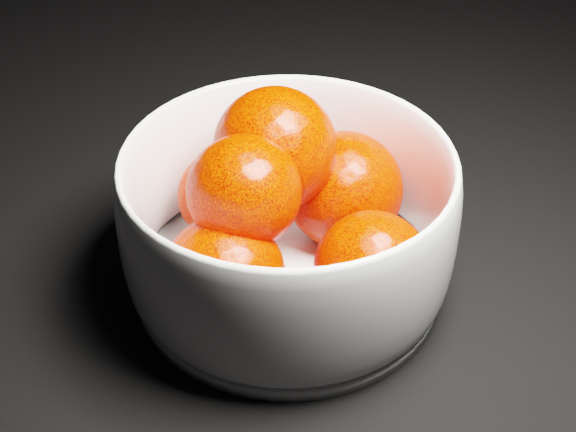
{
  "coord_description": "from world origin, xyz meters",
  "views": [
    {
      "loc": [
        0.22,
        -0.23,
        0.39
      ],
      "look_at": [
        0.25,
        0.2,
        0.06
      ],
      "focal_mm": 50.0,
      "sensor_mm": 36.0,
      "label": 1
    }
  ],
  "objects": [
    {
      "name": "orange_pile",
      "position": [
        0.25,
        0.2,
        0.07
      ],
      "size": [
        0.17,
        0.17,
        0.13
      ],
      "color": "#FF1C00",
      "rests_on": "bowl"
    },
    {
      "name": "bowl",
      "position": [
        0.25,
        0.2,
        0.06
      ],
      "size": [
        0.23,
        0.23,
        0.11
      ],
      "rotation": [
        0.0,
        0.0,
        0.4
      ],
      "color": "white",
      "rests_on": "ground"
    }
  ]
}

